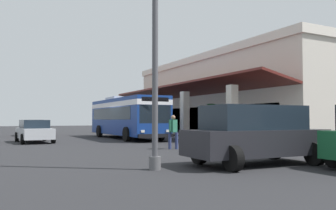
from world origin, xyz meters
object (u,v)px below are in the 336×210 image
Objects in this scene: parked_suv_charcoal at (255,134)px; parked_sedan_silver at (34,131)px; lot_light_pole at (155,34)px; parked_sedan_red at (32,128)px; pedestrian at (173,130)px; potted_palm at (216,131)px; transit_bus at (126,115)px.

parked_suv_charcoal reaches higher than parked_sedan_silver.
lot_light_pole is at bearing 6.67° from parked_sedan_silver.
parked_sedan_silver is at bearing -5.31° from parked_sedan_red.
pedestrian reaches higher than parked_sedan_red.
lot_light_pole is at bearing -41.49° from potted_palm.
parked_suv_charcoal is 16.25m from parked_sedan_silver.
parked_sedan_silver is 2.59× the size of pedestrian.
potted_palm reaches higher than pedestrian.
transit_bus is 6.50× the size of pedestrian.
parked_sedan_silver is at bearing -76.20° from transit_bus.
pedestrian is 9.04m from potted_palm.
transit_bus is 2.52× the size of parked_sedan_red.
parked_suv_charcoal is 0.64× the size of lot_light_pole.
parked_suv_charcoal is at bearing 82.21° from lot_light_pole.
transit_bus reaches higher than parked_sedan_silver.
parked_sedan_red is (-7.95, -6.11, -1.10)m from transit_bus.
parked_sedan_silver is at bearing -102.63° from potted_palm.
potted_palm is at bearing 131.21° from pedestrian.
lot_light_pole is (14.92, 1.74, 3.35)m from parked_sedan_silver.
potted_palm is at bearing 138.51° from lot_light_pole.
transit_bus reaches higher than potted_palm.
parked_suv_charcoal is at bearing -3.86° from pedestrian.
parked_sedan_silver is 15.39m from lot_light_pole.
transit_bus is at bearing -129.56° from potted_palm.
potted_palm is (-12.60, 7.25, -0.37)m from parked_suv_charcoal.
pedestrian is 7.95m from lot_light_pole.
pedestrian is (18.41, 4.77, 0.23)m from parked_sedan_red.
potted_palm is (12.46, 11.57, -0.10)m from parked_sedan_red.
pedestrian is at bearing 32.94° from parked_sedan_silver.
parked_sedan_red is 1.65× the size of potted_palm.
lot_light_pole is (6.17, -3.92, 3.12)m from pedestrian.
lot_light_pole reaches higher than parked_suv_charcoal.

